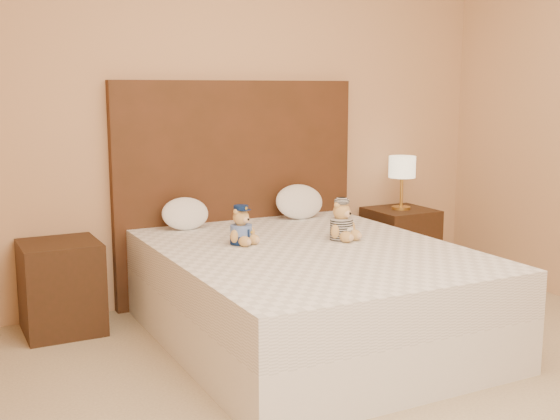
% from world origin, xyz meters
% --- Properties ---
extents(room_walls, '(4.04, 4.52, 2.72)m').
position_xyz_m(room_walls, '(0.00, 0.46, 1.81)').
color(room_walls, tan).
rests_on(room_walls, ground).
extents(bed, '(1.60, 2.00, 0.55)m').
position_xyz_m(bed, '(0.00, 1.20, 0.28)').
color(bed, white).
rests_on(bed, ground).
extents(headboard, '(1.75, 0.08, 1.50)m').
position_xyz_m(headboard, '(0.00, 2.21, 0.75)').
color(headboard, '#492616').
rests_on(headboard, ground).
extents(nightstand_left, '(0.45, 0.45, 0.55)m').
position_xyz_m(nightstand_left, '(-1.25, 2.00, 0.28)').
color(nightstand_left, '#331C10').
rests_on(nightstand_left, ground).
extents(nightstand_right, '(0.45, 0.45, 0.55)m').
position_xyz_m(nightstand_right, '(1.25, 2.00, 0.28)').
color(nightstand_right, '#331C10').
rests_on(nightstand_right, ground).
extents(lamp, '(0.20, 0.20, 0.40)m').
position_xyz_m(lamp, '(1.25, 2.00, 0.85)').
color(lamp, gold).
rests_on(lamp, nightstand_right).
extents(teddy_police, '(0.25, 0.25, 0.23)m').
position_xyz_m(teddy_police, '(-0.31, 1.46, 0.66)').
color(teddy_police, tan).
rests_on(teddy_police, bed).
extents(teddy_prisoner, '(0.27, 0.26, 0.24)m').
position_xyz_m(teddy_prisoner, '(0.27, 1.29, 0.67)').
color(teddy_prisoner, tan).
rests_on(teddy_prisoner, bed).
extents(pillow_left, '(0.31, 0.20, 0.22)m').
position_xyz_m(pillow_left, '(-0.45, 2.03, 0.66)').
color(pillow_left, white).
rests_on(pillow_left, bed).
extents(pillow_right, '(0.36, 0.23, 0.26)m').
position_xyz_m(pillow_right, '(0.39, 2.03, 0.68)').
color(pillow_right, white).
rests_on(pillow_right, bed).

